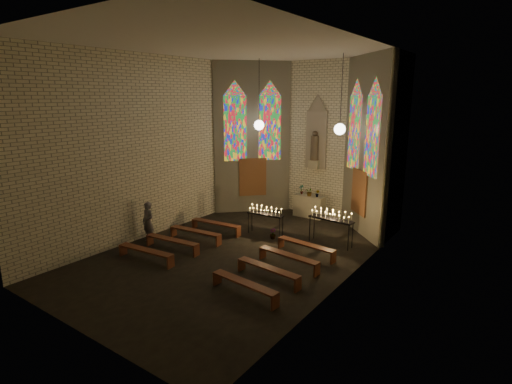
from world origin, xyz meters
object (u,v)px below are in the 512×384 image
votive_stand_left (265,212)px  visitor (148,222)px  altar (309,206)px  aisle_flower_pot (273,234)px  votive_stand_right (331,217)px

votive_stand_left → visitor: 4.56m
altar → visitor: bearing=-118.5°
aisle_flower_pot → altar: bearing=93.9°
altar → aisle_flower_pot: (0.24, -3.47, -0.29)m
altar → votive_stand_left: votive_stand_left is taller
votive_stand_right → altar: bearing=134.5°
altar → votive_stand_left: (-0.26, -3.26, 0.45)m
aisle_flower_pot → visitor: bearing=-141.4°
visitor → votive_stand_right: bearing=37.8°
votive_stand_right → visitor: (-5.83, -3.72, -0.31)m
votive_stand_left → votive_stand_right: size_ratio=0.88×
altar → aisle_flower_pot: bearing=-86.1°
aisle_flower_pot → votive_stand_right: 2.39m
altar → visitor: 7.35m
aisle_flower_pot → votive_stand_right: bearing=19.4°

